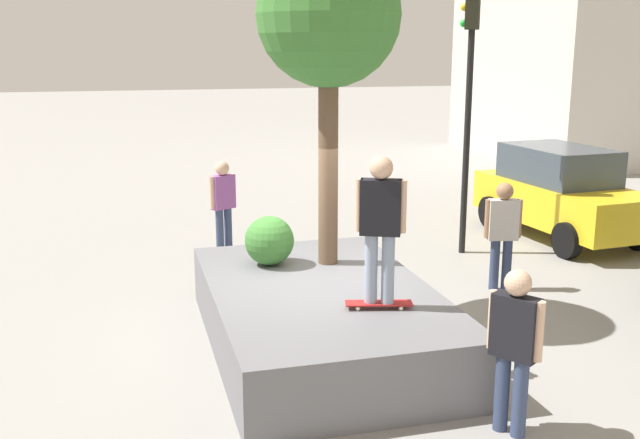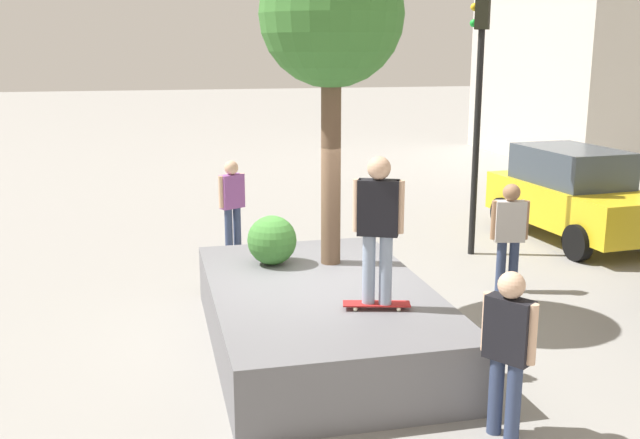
% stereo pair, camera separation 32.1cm
% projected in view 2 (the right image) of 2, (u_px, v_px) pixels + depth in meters
% --- Properties ---
extents(ground_plane, '(120.00, 120.00, 0.00)m').
position_uv_depth(ground_plane, '(311.00, 329.00, 10.35)').
color(ground_plane, gray).
extents(planter_ledge, '(4.63, 2.80, 0.83)m').
position_uv_depth(planter_ledge, '(320.00, 316.00, 9.69)').
color(planter_ledge, slate).
rests_on(planter_ledge, ground).
extents(plaza_tree, '(1.97, 1.97, 4.46)m').
position_uv_depth(plaza_tree, '(331.00, 18.00, 9.87)').
color(plaza_tree, brown).
rests_on(plaza_tree, planter_ledge).
extents(boxwood_shrub, '(0.71, 0.71, 0.71)m').
position_uv_depth(boxwood_shrub, '(272.00, 240.00, 10.52)').
color(boxwood_shrub, '#3D7A33').
rests_on(boxwood_shrub, planter_ledge).
extents(skateboard, '(0.40, 0.83, 0.07)m').
position_uv_depth(skateboard, '(377.00, 304.00, 8.77)').
color(skateboard, '#A51E1E').
rests_on(skateboard, planter_ledge).
extents(skateboarder, '(0.37, 0.56, 1.77)m').
position_uv_depth(skateboarder, '(378.00, 220.00, 8.53)').
color(skateboarder, '#8C9EB7').
rests_on(skateboarder, skateboard).
extents(taxi_cab, '(4.16, 2.16, 1.88)m').
position_uv_depth(taxi_cab, '(573.00, 194.00, 14.97)').
color(taxi_cab, gold).
rests_on(taxi_cab, ground).
extents(traffic_light_median, '(0.37, 0.37, 5.02)m').
position_uv_depth(traffic_light_median, '(479.00, 74.00, 13.36)').
color(traffic_light_median, black).
rests_on(traffic_light_median, ground).
extents(pedestrian_crossing, '(0.31, 0.59, 1.77)m').
position_uv_depth(pedestrian_crossing, '(509.00, 230.00, 11.73)').
color(pedestrian_crossing, navy).
rests_on(pedestrian_crossing, ground).
extents(passerby_with_bag, '(0.51, 0.43, 1.75)m').
position_uv_depth(passerby_with_bag, '(508.00, 343.00, 7.29)').
color(passerby_with_bag, navy).
rests_on(passerby_with_bag, ground).
extents(bystander_watching, '(0.40, 0.54, 1.76)m').
position_uv_depth(bystander_watching, '(232.00, 199.00, 14.20)').
color(bystander_watching, navy).
rests_on(bystander_watching, ground).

